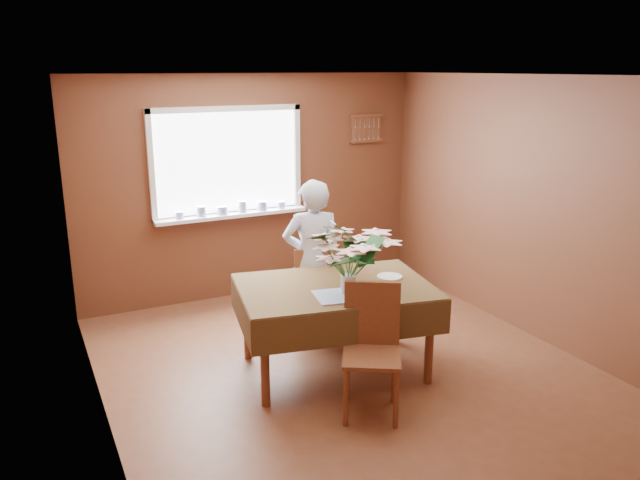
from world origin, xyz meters
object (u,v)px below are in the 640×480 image
chair_far (314,286)px  seated_woman (312,260)px  flower_bouquet (349,252)px  chair_near (372,344)px  dining_table (335,296)px

chair_far → seated_woman: bearing=74.9°
seated_woman → flower_bouquet: bearing=97.3°
chair_near → seated_woman: size_ratio=0.64×
dining_table → flower_bouquet: (0.01, -0.22, 0.45)m
chair_far → flower_bouquet: flower_bouquet is taller
chair_near → flower_bouquet: flower_bouquet is taller
chair_near → flower_bouquet: size_ratio=1.57×
seated_woman → flower_bouquet: 1.02m
chair_far → chair_near: 1.48m
chair_near → seated_woman: bearing=113.2°
chair_near → flower_bouquet: (0.05, 0.46, 0.60)m
dining_table → seated_woman: 0.75m
seated_woman → chair_far: bearing=-110.3°
chair_far → chair_near: chair_near is taller
chair_far → flower_bouquet: bearing=101.0°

